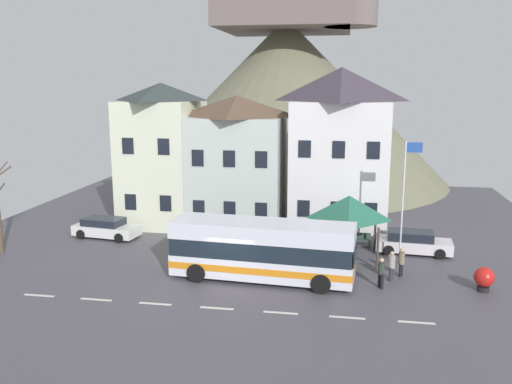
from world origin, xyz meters
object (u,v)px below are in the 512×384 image
object	(u,v)px
townhouse_00	(163,153)
pedestrian_02	(331,255)
pedestrian_00	(392,264)
pedestrian_01	(402,260)
hilltop_castle	(286,95)
parked_car_00	(106,228)
townhouse_01	(237,163)
flagpole	(405,194)
pedestrian_03	(381,272)
harbour_buoy	(484,278)
townhouse_02	(339,151)
parked_car_01	(413,242)
transit_bus	(262,251)
public_bench	(358,239)
bus_shelter	(349,208)
parked_car_02	(210,234)

from	to	relation	value
townhouse_00	pedestrian_02	world-z (taller)	townhouse_00
pedestrian_00	pedestrian_01	distance (m)	0.89
hilltop_castle	parked_car_00	distance (m)	26.74
townhouse_01	flagpole	bearing A→B (deg)	-30.26
pedestrian_03	harbour_buoy	distance (m)	5.09
parked_car_00	townhouse_02	bearing A→B (deg)	23.92
townhouse_01	pedestrian_00	world-z (taller)	townhouse_01
townhouse_02	parked_car_01	world-z (taller)	townhouse_02
transit_bus	public_bench	bearing A→B (deg)	57.10
public_bench	flagpole	size ratio (longest dim) A/B	0.23
parked_car_00	pedestrian_01	world-z (taller)	pedestrian_01
townhouse_02	transit_bus	size ratio (longest dim) A/B	1.15
townhouse_02	pedestrian_02	size ratio (longest dim) A/B	7.18
parked_car_00	public_bench	bearing A→B (deg)	10.14
parked_car_01	harbour_buoy	size ratio (longest dim) A/B	3.67
pedestrian_00	public_bench	bearing A→B (deg)	105.99
hilltop_castle	bus_shelter	bearing A→B (deg)	-75.20
hilltop_castle	townhouse_02	bearing A→B (deg)	-72.73
pedestrian_01	pedestrian_03	size ratio (longest dim) A/B	1.00
townhouse_00	harbour_buoy	bearing A→B (deg)	-27.82
hilltop_castle	pedestrian_02	xyz separation A→B (m)	(5.77, -27.31, -8.16)
parked_car_00	harbour_buoy	distance (m)	23.58
parked_car_00	public_bench	world-z (taller)	parked_car_00
townhouse_01	hilltop_castle	world-z (taller)	hilltop_castle
bus_shelter	pedestrian_00	world-z (taller)	bus_shelter
townhouse_02	flagpole	world-z (taller)	townhouse_02
pedestrian_02	pedestrian_01	bearing A→B (deg)	-8.98
townhouse_01	parked_car_00	bearing A→B (deg)	-153.24
public_bench	harbour_buoy	xyz separation A→B (m)	(6.12, -6.55, 0.23)
pedestrian_03	harbour_buoy	bearing A→B (deg)	5.02
pedestrian_01	parked_car_02	bearing A→B (deg)	160.41
parked_car_00	bus_shelter	bearing A→B (deg)	1.50
pedestrian_02	pedestrian_03	world-z (taller)	pedestrian_03
hilltop_castle	pedestrian_03	size ratio (longest dim) A/B	21.01
parked_car_01	pedestrian_03	world-z (taller)	pedestrian_03
townhouse_02	parked_car_00	xyz separation A→B (m)	(-15.35, -4.53, -4.99)
transit_bus	townhouse_01	bearing A→B (deg)	112.78
hilltop_castle	transit_bus	world-z (taller)	hilltop_castle
pedestrian_01	townhouse_01	bearing A→B (deg)	141.86
parked_car_01	parked_car_02	distance (m)	12.75
pedestrian_00	flagpole	size ratio (longest dim) A/B	0.22
townhouse_00	parked_car_02	size ratio (longest dim) A/B	2.29
transit_bus	parked_car_02	bearing A→B (deg)	130.75
parked_car_02	public_bench	size ratio (longest dim) A/B	2.79
townhouse_02	public_bench	size ratio (longest dim) A/B	7.04
public_bench	parked_car_00	bearing A→B (deg)	-177.35
parked_car_01	pedestrian_03	xyz separation A→B (m)	(-2.24, -6.18, 0.17)
townhouse_02	pedestrian_03	xyz separation A→B (m)	(2.45, -10.74, -4.79)
flagpole	parked_car_02	bearing A→B (deg)	169.99
transit_bus	flagpole	size ratio (longest dim) A/B	1.38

